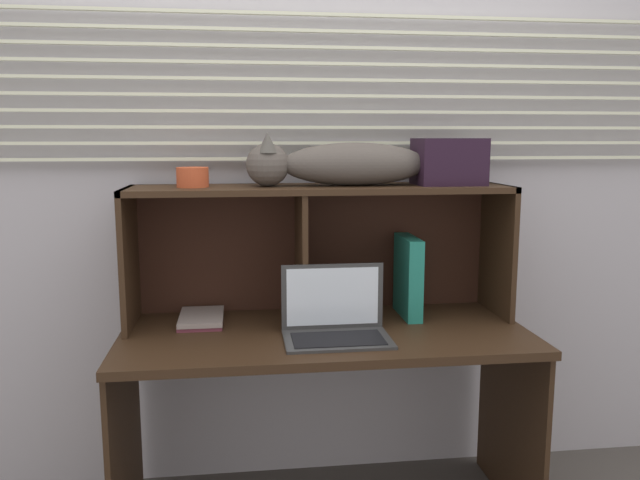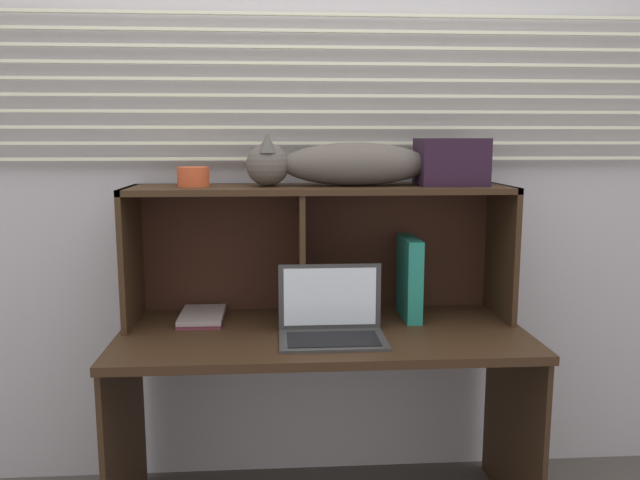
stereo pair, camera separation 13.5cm
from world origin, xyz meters
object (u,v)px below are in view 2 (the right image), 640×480
small_basket (193,177)px  storage_box (451,162)px  cat (342,164)px  binder_upright (409,278)px  book_stack (202,317)px  laptop (332,322)px

small_basket → storage_box: (0.93, 0.00, 0.05)m
small_basket → cat: bearing=-0.0°
binder_upright → storage_box: storage_box is taller
binder_upright → book_stack: (-0.77, 0.00, -0.14)m
cat → binder_upright: (0.26, 0.00, -0.42)m
laptop → storage_box: (0.46, 0.23, 0.53)m
book_stack → cat: bearing=-0.4°
cat → storage_box: 0.40m
cat → small_basket: size_ratio=7.78×
laptop → book_stack: (-0.46, 0.23, -0.04)m
cat → storage_box: (0.40, 0.00, 0.01)m
laptop → binder_upright: (0.31, 0.23, 0.10)m
cat → book_stack: bearing=179.6°
cat → laptop: 0.57m
laptop → binder_upright: size_ratio=1.17×
storage_box → binder_upright: bearing=180.0°
cat → storage_box: size_ratio=3.62×
cat → binder_upright: 0.50m
binder_upright → small_basket: size_ratio=2.69×
laptop → book_stack: size_ratio=1.46×
book_stack → storage_box: storage_box is taller
laptop → small_basket: 0.71m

